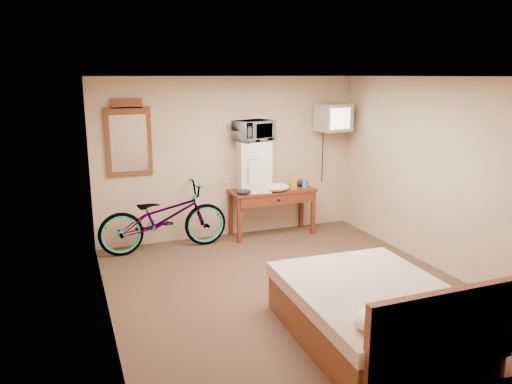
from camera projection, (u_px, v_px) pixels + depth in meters
room at (293, 188)px, 5.72m from camera, size 4.60×4.64×2.50m
desk at (273, 197)px, 7.89m from camera, size 1.36×0.54×0.75m
mini_fridge at (254, 166)px, 7.72m from camera, size 0.53×0.52×0.78m
microwave at (254, 131)px, 7.59m from camera, size 0.66×0.55×0.31m
snack_bag at (293, 182)px, 7.91m from camera, size 0.11×0.08×0.21m
blue_cup at (305, 184)px, 7.98m from camera, size 0.08×0.08×0.14m
cloth_cream at (277, 187)px, 7.75m from camera, size 0.41×0.32×0.13m
cloth_dark_a at (244, 191)px, 7.55m from camera, size 0.24×0.18×0.09m
cloth_dark_b at (302, 183)px, 8.15m from camera, size 0.22×0.18×0.10m
crt_television at (333, 118)px, 8.00m from camera, size 0.56×0.63×0.43m
wall_mirror at (128, 139)px, 7.15m from camera, size 0.65×0.04×1.11m
bicycle at (164, 217)px, 7.26m from camera, size 1.90×0.72×0.99m
bed at (377, 313)px, 4.77m from camera, size 1.55×2.01×0.90m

